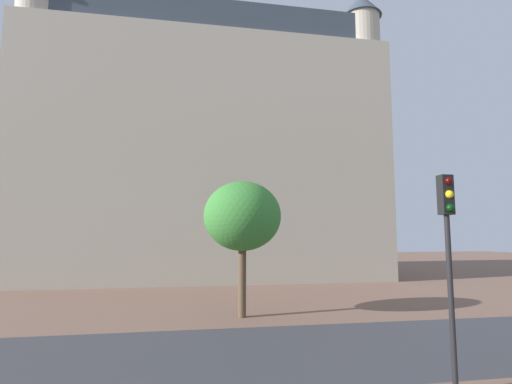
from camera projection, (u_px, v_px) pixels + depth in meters
name	position (u px, v px, depth m)	size (l,w,h in m)	color
ground_plane	(260.00, 341.00, 12.62)	(120.00, 120.00, 0.00)	brown
street_asphalt_strip	(267.00, 352.00, 11.43)	(120.00, 6.13, 0.00)	#38383D
landmark_building	(204.00, 147.00, 33.34)	(27.47, 13.23, 34.75)	#B2A893
traffic_light_pole	(448.00, 239.00, 8.72)	(0.28, 0.34, 4.74)	black
tree_curb_far	(242.00, 217.00, 16.68)	(3.29, 3.29, 5.68)	brown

